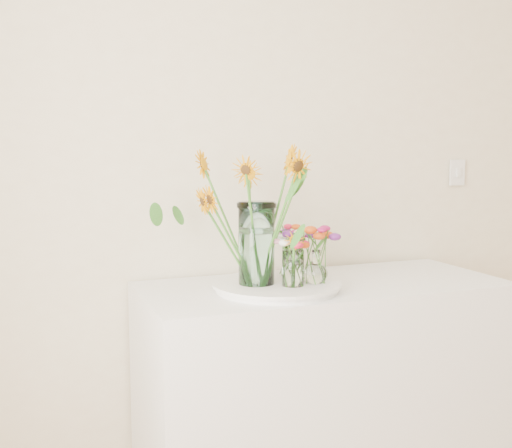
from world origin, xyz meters
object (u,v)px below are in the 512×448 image
(mason_jar, at_px, (256,244))
(counter, at_px, (323,395))
(small_vase_b, at_px, (316,267))
(small_vase_c, at_px, (291,261))
(small_vase_a, at_px, (293,269))
(tray, at_px, (277,287))

(mason_jar, bearing_deg, counter, 8.41)
(small_vase_b, xyz_separation_m, small_vase_c, (-0.03, 0.15, -0.00))
(small_vase_a, relative_size, small_vase_b, 1.06)
(counter, distance_m, small_vase_b, 0.56)
(small_vase_a, bearing_deg, small_vase_c, 67.19)
(tray, bearing_deg, small_vase_c, 42.99)
(counter, xyz_separation_m, small_vase_c, (-0.12, 0.04, 0.54))
(tray, xyz_separation_m, mason_jar, (-0.08, 0.01, 0.16))
(small_vase_a, height_order, small_vase_c, small_vase_a)
(mason_jar, height_order, small_vase_b, mason_jar)
(mason_jar, relative_size, small_vase_b, 2.41)
(counter, xyz_separation_m, tray, (-0.22, -0.05, 0.46))
(counter, relative_size, tray, 3.15)
(small_vase_a, xyz_separation_m, small_vase_b, (0.10, 0.02, -0.00))
(tray, xyz_separation_m, small_vase_b, (0.13, -0.05, 0.08))
(small_vase_c, bearing_deg, small_vase_a, -112.81)
(small_vase_c, bearing_deg, counter, -19.32)
(mason_jar, xyz_separation_m, small_vase_c, (0.18, 0.09, -0.09))
(counter, height_order, mason_jar, mason_jar)
(counter, distance_m, mason_jar, 0.69)
(counter, distance_m, small_vase_a, 0.59)
(counter, relative_size, mason_jar, 4.63)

